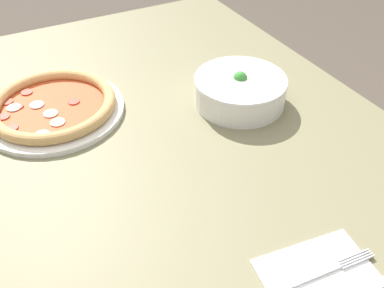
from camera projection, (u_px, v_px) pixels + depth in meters
name	position (u px, v px, depth m)	size (l,w,h in m)	color
dining_table	(136.00, 169.00, 0.95)	(1.26, 1.08, 0.73)	#706B4C
pizza	(53.00, 107.00, 0.95)	(0.31, 0.31, 0.04)	white
bowl	(240.00, 89.00, 0.97)	(0.21, 0.21, 0.08)	white
fork	(317.00, 275.00, 0.63)	(0.03, 0.20, 0.00)	silver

